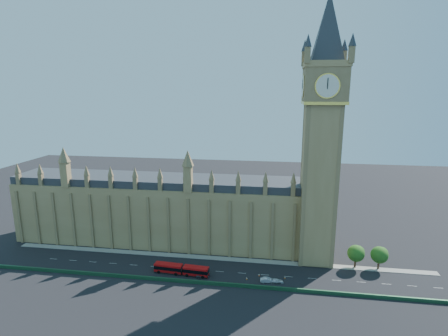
# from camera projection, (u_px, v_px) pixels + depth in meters

# --- Properties ---
(ground) EXTENTS (400.00, 400.00, 0.00)m
(ground) POSITION_uv_depth(u_px,v_px,m) (208.00, 271.00, 124.05)
(ground) COLOR black
(ground) RESTS_ON ground
(palace_westminster) EXTENTS (120.00, 20.00, 28.00)m
(palace_westminster) POSITION_uv_depth(u_px,v_px,m) (159.00, 210.00, 145.84)
(palace_westminster) COLOR olive
(palace_westminster) RESTS_ON ground
(elizabeth_tower) EXTENTS (20.59, 20.59, 105.00)m
(elizabeth_tower) POSITION_uv_depth(u_px,v_px,m) (323.00, 114.00, 120.24)
(elizabeth_tower) COLOR olive
(elizabeth_tower) RESTS_ON ground
(bridge_parapet) EXTENTS (160.00, 0.60, 1.20)m
(bridge_parapet) POSITION_uv_depth(u_px,v_px,m) (203.00, 283.00, 115.23)
(bridge_parapet) COLOR #1E4C2D
(bridge_parapet) RESTS_ON ground
(kerb_north) EXTENTS (160.00, 3.00, 0.16)m
(kerb_north) POSITION_uv_depth(u_px,v_px,m) (213.00, 258.00, 133.20)
(kerb_north) COLOR gray
(kerb_north) RESTS_ON ground
(tree_east_near) EXTENTS (6.00, 6.00, 8.50)m
(tree_east_near) POSITION_uv_depth(u_px,v_px,m) (357.00, 253.00, 125.09)
(tree_east_near) COLOR #382619
(tree_east_near) RESTS_ON ground
(tree_east_far) EXTENTS (6.00, 6.00, 8.50)m
(tree_east_far) POSITION_uv_depth(u_px,v_px,m) (380.00, 254.00, 123.95)
(tree_east_far) COLOR #382619
(tree_east_far) RESTS_ON ground
(red_bus) EXTENTS (19.60, 4.36, 3.31)m
(red_bus) POSITION_uv_depth(u_px,v_px,m) (181.00, 269.00, 121.36)
(red_bus) COLOR red
(red_bus) RESTS_ON ground
(car_grey) EXTENTS (4.45, 2.23, 1.46)m
(car_grey) POSITION_uv_depth(u_px,v_px,m) (202.00, 275.00, 119.37)
(car_grey) COLOR #3C3E43
(car_grey) RESTS_ON ground
(car_silver) EXTENTS (4.92, 2.11, 1.58)m
(car_silver) POSITION_uv_depth(u_px,v_px,m) (267.00, 280.00, 116.37)
(car_silver) COLOR #B9BCC2
(car_silver) RESTS_ON ground
(car_white) EXTENTS (4.52, 2.09, 1.28)m
(car_white) POSITION_uv_depth(u_px,v_px,m) (277.00, 281.00, 116.11)
(car_white) COLOR silver
(car_white) RESTS_ON ground
(cone_a) EXTENTS (0.66, 0.66, 0.79)m
(cone_a) POSITION_uv_depth(u_px,v_px,m) (259.00, 275.00, 120.35)
(cone_a) COLOR black
(cone_a) RESTS_ON ground
(cone_b) EXTENTS (0.52, 0.52, 0.77)m
(cone_b) POSITION_uv_depth(u_px,v_px,m) (247.00, 278.00, 118.15)
(cone_b) COLOR black
(cone_b) RESTS_ON ground
(cone_c) EXTENTS (0.51, 0.51, 0.70)m
(cone_c) POSITION_uv_depth(u_px,v_px,m) (285.00, 278.00, 118.70)
(cone_c) COLOR black
(cone_c) RESTS_ON ground
(cone_d) EXTENTS (0.47, 0.47, 0.65)m
(cone_d) POSITION_uv_depth(u_px,v_px,m) (261.00, 279.00, 117.83)
(cone_d) COLOR black
(cone_d) RESTS_ON ground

